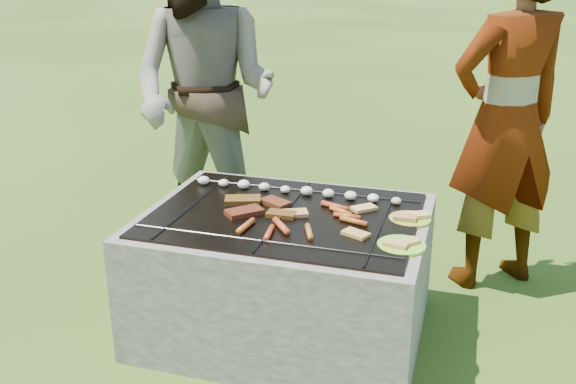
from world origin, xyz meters
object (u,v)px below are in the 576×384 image
Objects in this scene: fire_pit at (285,277)px; plate_far at (410,218)px; cook at (507,121)px; plate_near at (401,245)px; bystander at (204,93)px.

plate_far reaches higher than fire_pit.
plate_near is at bearing 32.06° from cook.
cook reaches higher than plate_far.
plate_far is 1.52m from bystander.
plate_near is (0.56, -0.19, 0.33)m from fire_pit.
plate_near is 0.12× the size of bystander.
bystander reaches higher than plate_far.
fire_pit is 0.67× the size of bystander.
cook is 0.95× the size of bystander.
plate_near is 1.67m from bystander.
fire_pit is at bearing -168.98° from plate_far.
bystander is (-1.70, -0.02, 0.05)m from cook.
fire_pit is at bearing 4.26° from cook.
plate_near reaches higher than fire_pit.
plate_near is at bearing -18.51° from fire_pit.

